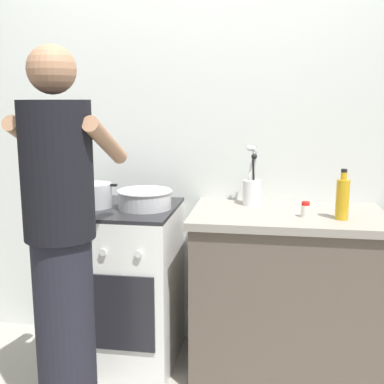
{
  "coord_description": "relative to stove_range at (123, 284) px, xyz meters",
  "views": [
    {
      "loc": [
        0.44,
        -2.37,
        1.49
      ],
      "look_at": [
        0.05,
        0.12,
        1.0
      ],
      "focal_mm": 45.85,
      "sensor_mm": 36.0,
      "label": 1
    }
  ],
  "objects": [
    {
      "name": "utensil_crock",
      "position": [
        0.71,
        0.16,
        0.54
      ],
      "size": [
        0.1,
        0.1,
        0.33
      ],
      "color": "silver",
      "rests_on": "countertop"
    },
    {
      "name": "spice_bottle",
      "position": [
        0.98,
        -0.08,
        0.49
      ],
      "size": [
        0.04,
        0.04,
        0.08
      ],
      "color": "silver",
      "rests_on": "countertop"
    },
    {
      "name": "countertop",
      "position": [
        0.9,
        0.0,
        0.0
      ],
      "size": [
        1.0,
        0.6,
        0.9
      ],
      "color": "brown",
      "rests_on": "ground"
    },
    {
      "name": "pot",
      "position": [
        -0.14,
        -0.03,
        0.52
      ],
      "size": [
        0.26,
        0.19,
        0.13
      ],
      "color": "#B2B2B7",
      "rests_on": "stove_range"
    },
    {
      "name": "oil_bottle",
      "position": [
        1.16,
        -0.1,
        0.56
      ],
      "size": [
        0.06,
        0.06,
        0.25
      ],
      "color": "gold",
      "rests_on": "countertop"
    },
    {
      "name": "mixing_bowl",
      "position": [
        0.14,
        -0.01,
        0.51
      ],
      "size": [
        0.3,
        0.3,
        0.1
      ],
      "color": "#B7B7BC",
      "rests_on": "stove_range"
    },
    {
      "name": "stove_range",
      "position": [
        0.0,
        0.0,
        0.0
      ],
      "size": [
        0.6,
        0.62,
        0.9
      ],
      "color": "white",
      "rests_on": "ground"
    },
    {
      "name": "person",
      "position": [
        -0.08,
        -0.61,
        0.41
      ],
      "size": [
        0.41,
        0.5,
        1.7
      ],
      "color": "black",
      "rests_on": "ground"
    },
    {
      "name": "back_wall",
      "position": [
        0.55,
        0.35,
        0.8
      ],
      "size": [
        3.2,
        0.1,
        2.5
      ],
      "color": "silver",
      "rests_on": "ground"
    },
    {
      "name": "ground",
      "position": [
        0.35,
        -0.15,
        -0.45
      ],
      "size": [
        6.0,
        6.0,
        0.0
      ],
      "primitive_type": "plane",
      "color": "gray"
    }
  ]
}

